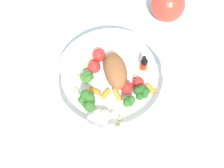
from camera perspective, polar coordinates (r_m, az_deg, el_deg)
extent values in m
plane|color=silver|center=(0.71, 0.04, -0.94)|extent=(2.40, 2.40, 0.00)
cylinder|color=white|center=(0.71, 0.00, -0.92)|extent=(0.23, 0.23, 0.01)
torus|color=white|center=(0.66, 0.00, 0.79)|extent=(0.24, 0.24, 0.01)
ellipsoid|color=brown|center=(0.69, 0.62, 2.33)|extent=(0.09, 0.10, 0.05)
cylinder|color=#8EB766|center=(0.68, 2.90, -3.61)|extent=(0.01, 0.01, 0.02)
sphere|color=#2D6023|center=(0.66, 2.61, -3.37)|extent=(0.02, 0.02, 0.02)
sphere|color=#2D6023|center=(0.66, 3.27, -3.46)|extent=(0.01, 0.01, 0.01)
sphere|color=#2D6023|center=(0.66, 3.46, -2.79)|extent=(0.02, 0.02, 0.02)
sphere|color=#2D6023|center=(0.67, 2.91, -2.63)|extent=(0.01, 0.01, 0.01)
sphere|color=#2D6023|center=(0.66, 2.58, -2.85)|extent=(0.01, 0.01, 0.01)
cylinder|color=#8EB766|center=(0.70, -4.36, 0.61)|extent=(0.01, 0.01, 0.02)
sphere|color=#386B28|center=(0.68, -4.78, 0.63)|extent=(0.01, 0.01, 0.01)
sphere|color=#386B28|center=(0.68, -4.50, 0.82)|extent=(0.01, 0.01, 0.01)
sphere|color=#386B28|center=(0.68, -4.17, 1.04)|extent=(0.02, 0.02, 0.02)
sphere|color=#386B28|center=(0.68, -3.79, 1.27)|extent=(0.01, 0.01, 0.01)
sphere|color=#386B28|center=(0.69, -4.14, 1.71)|extent=(0.01, 0.01, 0.01)
sphere|color=#386B28|center=(0.69, -4.56, 1.60)|extent=(0.02, 0.02, 0.02)
sphere|color=#386B28|center=(0.68, -4.75, 1.52)|extent=(0.01, 0.01, 0.01)
sphere|color=#386B28|center=(0.69, -4.97, 1.18)|extent=(0.02, 0.02, 0.02)
cylinder|color=#8EB766|center=(0.68, -4.18, -3.70)|extent=(0.01, 0.01, 0.03)
sphere|color=#2D6023|center=(0.65, -4.76, -3.43)|extent=(0.02, 0.02, 0.02)
sphere|color=#2D6023|center=(0.64, -4.19, -3.75)|extent=(0.02, 0.02, 0.02)
sphere|color=#2D6023|center=(0.65, -3.84, -2.99)|extent=(0.02, 0.02, 0.02)
sphere|color=#2D6023|center=(0.65, -4.04, -2.43)|extent=(0.02, 0.02, 0.02)
sphere|color=#2D6023|center=(0.65, -4.67, -1.97)|extent=(0.02, 0.02, 0.02)
sphere|color=#2D6023|center=(0.65, -5.34, -2.78)|extent=(0.02, 0.02, 0.02)
cylinder|color=#7FAD5B|center=(0.69, 5.15, -2.17)|extent=(0.01, 0.01, 0.02)
sphere|color=#23561E|center=(0.66, 4.85, -2.17)|extent=(0.02, 0.02, 0.02)
sphere|color=#23561E|center=(0.67, 5.76, -1.97)|extent=(0.01, 0.01, 0.01)
sphere|color=#23561E|center=(0.67, 5.92, -1.33)|extent=(0.02, 0.02, 0.02)
sphere|color=#23561E|center=(0.67, 5.28, -0.94)|extent=(0.02, 0.02, 0.02)
sphere|color=#23561E|center=(0.67, 4.57, -1.19)|extent=(0.02, 0.02, 0.02)
sphere|color=silver|center=(0.66, -2.46, -6.47)|extent=(0.02, 0.02, 0.02)
sphere|color=silver|center=(0.66, -1.82, -6.57)|extent=(0.03, 0.03, 0.03)
sphere|color=silver|center=(0.67, -1.86, -5.98)|extent=(0.03, 0.03, 0.03)
sphere|color=silver|center=(0.67, -1.40, -5.60)|extent=(0.03, 0.03, 0.03)
sphere|color=silver|center=(0.67, -1.87, -5.62)|extent=(0.02, 0.02, 0.02)
sphere|color=silver|center=(0.67, -2.52, -5.40)|extent=(0.03, 0.03, 0.03)
sphere|color=silver|center=(0.67, -3.23, -6.20)|extent=(0.03, 0.03, 0.03)
cube|color=yellow|center=(0.72, 5.51, 2.85)|extent=(0.02, 0.02, 0.00)
cylinder|color=red|center=(0.71, 5.59, 3.28)|extent=(0.02, 0.02, 0.02)
sphere|color=black|center=(0.70, 5.72, 3.91)|extent=(0.02, 0.02, 0.02)
sphere|color=black|center=(0.70, 5.74, 4.62)|extent=(0.01, 0.01, 0.01)
sphere|color=black|center=(0.69, 5.79, 3.61)|extent=(0.01, 0.01, 0.01)
cylinder|color=orange|center=(0.70, -3.04, -1.23)|extent=(0.02, 0.03, 0.01)
cylinder|color=orange|center=(0.69, 0.92, -1.92)|extent=(0.02, 0.03, 0.01)
cylinder|color=orange|center=(0.70, 6.87, -0.89)|extent=(0.02, 0.02, 0.01)
cylinder|color=orange|center=(0.69, -1.09, -1.82)|extent=(0.02, 0.01, 0.01)
sphere|color=red|center=(0.72, -2.31, 5.11)|extent=(0.03, 0.03, 0.03)
sphere|color=red|center=(0.71, -3.16, 3.01)|extent=(0.03, 0.03, 0.03)
sphere|color=red|center=(0.69, 2.66, -0.69)|extent=(0.03, 0.03, 0.03)
sphere|color=red|center=(0.70, 4.73, 0.18)|extent=(0.03, 0.03, 0.03)
sphere|color=#D1B775|center=(0.72, -4.26, 3.42)|extent=(0.01, 0.01, 0.01)
sphere|color=#D1B775|center=(0.71, 4.11, 1.29)|extent=(0.01, 0.01, 0.01)
sphere|color=tan|center=(0.73, -3.79, 4.09)|extent=(0.01, 0.01, 0.01)
sphere|color=tan|center=(0.72, -4.80, 3.04)|extent=(0.01, 0.01, 0.01)
sphere|color=tan|center=(0.70, -6.41, -0.99)|extent=(0.01, 0.01, 0.01)
sphere|color=#D1B775|center=(0.68, 1.39, -6.04)|extent=(0.01, 0.01, 0.01)
sphere|color=#D1B775|center=(0.67, 0.96, -7.24)|extent=(0.01, 0.01, 0.01)
sphere|color=tan|center=(0.71, -5.89, 1.07)|extent=(0.01, 0.01, 0.01)
sphere|color=#D1B775|center=(0.68, 0.08, -5.11)|extent=(0.01, 0.01, 0.01)
sphere|color=#BC3828|center=(0.79, 9.80, 13.59)|extent=(0.08, 0.08, 0.08)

